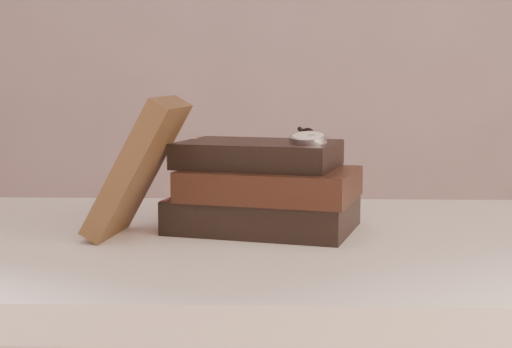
{
  "coord_description": "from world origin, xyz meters",
  "views": [
    {
      "loc": [
        0.04,
        -0.61,
        0.95
      ],
      "look_at": [
        0.01,
        0.39,
        0.82
      ],
      "focal_mm": 53.38,
      "sensor_mm": 36.0,
      "label": 1
    }
  ],
  "objects": [
    {
      "name": "journal",
      "position": [
        -0.14,
        0.34,
        0.84
      ],
      "size": [
        0.13,
        0.13,
        0.18
      ],
      "primitive_type": "cube",
      "rotation": [
        0.0,
        0.51,
        -0.13
      ],
      "color": "#3A2616",
      "rests_on": "table"
    },
    {
      "name": "eyeglasses",
      "position": [
        -0.04,
        0.49,
        0.82
      ],
      "size": [
        0.12,
        0.14,
        0.05
      ],
      "color": "silver",
      "rests_on": "book_stack"
    },
    {
      "name": "pocket_watch",
      "position": [
        0.07,
        0.37,
        0.88
      ],
      "size": [
        0.06,
        0.15,
        0.02
      ],
      "color": "silver",
      "rests_on": "book_stack"
    },
    {
      "name": "table",
      "position": [
        0.0,
        0.35,
        0.66
      ],
      "size": [
        1.0,
        0.6,
        0.75
      ],
      "color": "silver",
      "rests_on": "ground"
    },
    {
      "name": "book_stack",
      "position": [
        0.02,
        0.39,
        0.81
      ],
      "size": [
        0.27,
        0.22,
        0.12
      ],
      "color": "black",
      "rests_on": "table"
    }
  ]
}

